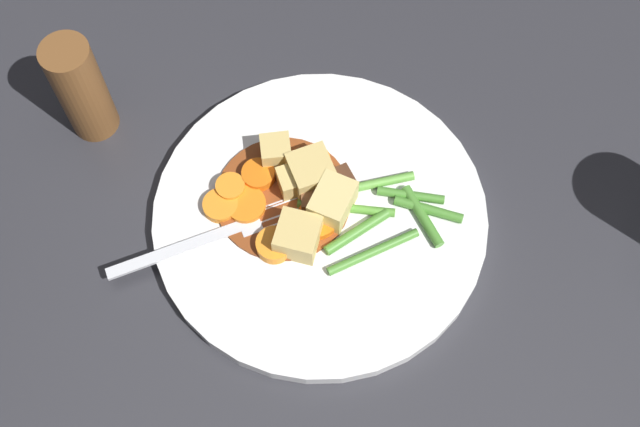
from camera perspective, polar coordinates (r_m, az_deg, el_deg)
The scene contains 26 objects.
ground_plane at distance 0.71m, azimuth -0.00°, elevation -0.50°, with size 3.00×3.00×0.00m, color #2D2D33.
dinner_plate at distance 0.70m, azimuth -0.00°, elevation -0.25°, with size 0.28×0.28×0.01m, color white.
stew_sauce at distance 0.70m, azimuth -2.58°, elevation 1.13°, with size 0.12×0.12×0.00m, color brown.
carrot_slice_0 at distance 0.69m, azimuth -0.55°, elevation -0.34°, with size 0.04×0.04×0.01m, color orange.
carrot_slice_1 at distance 0.68m, azimuth -3.21°, elevation -2.20°, with size 0.03×0.03×0.01m, color orange.
carrot_slice_2 at distance 0.70m, azimuth -6.94°, elevation 0.55°, with size 0.03×0.03×0.01m, color orange.
carrot_slice_3 at distance 0.70m, azimuth -6.12°, elevation 2.12°, with size 0.03×0.03×0.01m, color orange.
carrot_slice_4 at distance 0.71m, azimuth -0.32°, elevation 3.69°, with size 0.03×0.03×0.01m, color orange.
carrot_slice_5 at distance 0.70m, azimuth -4.31°, elevation 2.66°, with size 0.03×0.03×0.01m, color orange.
carrot_slice_6 at distance 0.69m, azimuth -5.18°, elevation 0.60°, with size 0.03×0.03×0.01m, color orange.
potato_chunk_0 at distance 0.69m, azimuth -1.82°, elevation 2.28°, with size 0.03×0.02×0.02m, color #DBBC6B.
potato_chunk_1 at distance 0.69m, azimuth -0.62°, elevation 2.88°, with size 0.04×0.03×0.03m, color #DBBC6B.
potato_chunk_2 at distance 0.67m, azimuth -1.55°, elevation -1.58°, with size 0.03×0.04×0.03m, color #DBBC6B.
potato_chunk_3 at distance 0.68m, azimuth 0.88°, elevation 0.78°, with size 0.03×0.04×0.03m, color #E5CC7A.
potato_chunk_4 at distance 0.71m, azimuth -3.09°, elevation 4.28°, with size 0.03×0.02×0.03m, color #DBBC6B.
meat_chunk_0 at distance 0.69m, azimuth 1.00°, elevation 1.83°, with size 0.03×0.02×0.02m, color #4C2B19.
meat_chunk_1 at distance 0.69m, azimuth -0.50°, elevation 0.94°, with size 0.02×0.02×0.02m, color brown.
green_bean_0 at distance 0.68m, azimuth 3.72°, elevation -2.68°, with size 0.01×0.01×0.08m, color #4C8E33.
green_bean_1 at distance 0.70m, azimuth 7.56°, elevation 0.28°, with size 0.01×0.01×0.06m, color #4C8E33.
green_bean_2 at distance 0.68m, azimuth 2.60°, elevation -1.28°, with size 0.01×0.01×0.06m, color #4C8E33.
green_bean_3 at distance 0.70m, azimuth 6.33°, elevation 1.27°, with size 0.01×0.01×0.06m, color #4C8E33.
green_bean_4 at distance 0.69m, azimuth 7.14°, elevation -0.19°, with size 0.01×0.01×0.06m, color #4C8E33.
green_bean_5 at distance 0.70m, azimuth 3.89°, elevation 2.10°, with size 0.01×0.01×0.07m, color #66AD42.
green_bean_6 at distance 0.69m, azimuth 1.83°, elevation 0.38°, with size 0.01×0.01×0.08m, color #599E38.
fork at distance 0.69m, azimuth -7.29°, elevation -1.54°, with size 0.15×0.12×0.00m.
pepper_mill at distance 0.74m, azimuth -16.31°, elevation 8.32°, with size 0.04×0.04×0.11m, color brown.
Camera 1 is at (-0.08, 0.28, 0.64)m, focal length 45.94 mm.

